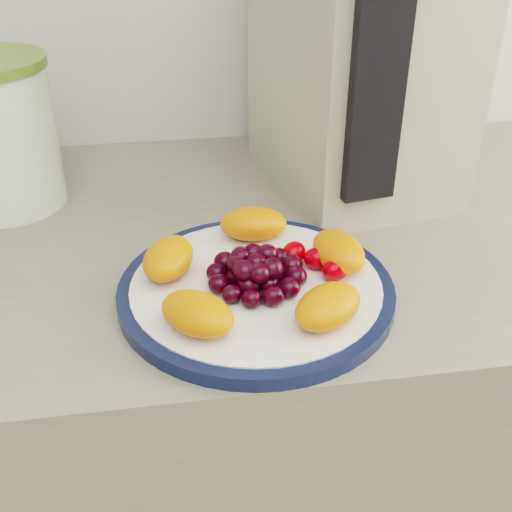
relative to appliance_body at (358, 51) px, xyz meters
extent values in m
cube|color=gray|center=(-0.12, -0.11, -0.63)|extent=(3.50, 0.60, 0.90)
cube|color=olive|center=(-0.12, -0.11, -0.66)|extent=(3.48, 0.58, 0.84)
cylinder|color=#0F183B|center=(-0.18, -0.27, -0.17)|extent=(0.29, 0.29, 0.01)
cylinder|color=white|center=(-0.18, -0.27, -0.17)|extent=(0.26, 0.26, 0.02)
cube|color=#ADAA94|center=(0.00, 0.00, 0.00)|extent=(0.25, 0.32, 0.36)
cube|color=black|center=(-0.03, -0.16, 0.01)|extent=(0.06, 0.03, 0.27)
ellipsoid|color=orange|center=(-0.08, -0.25, -0.15)|extent=(0.06, 0.08, 0.04)
ellipsoid|color=orange|center=(-0.16, -0.17, -0.15)|extent=(0.08, 0.06, 0.04)
ellipsoid|color=orange|center=(-0.26, -0.23, -0.15)|extent=(0.07, 0.09, 0.04)
ellipsoid|color=orange|center=(-0.24, -0.33, -0.15)|extent=(0.09, 0.09, 0.04)
ellipsoid|color=orange|center=(-0.12, -0.34, -0.15)|extent=(0.09, 0.09, 0.04)
ellipsoid|color=black|center=(-0.18, -0.27, -0.15)|extent=(0.02, 0.02, 0.02)
ellipsoid|color=black|center=(-0.15, -0.27, -0.15)|extent=(0.02, 0.02, 0.02)
ellipsoid|color=black|center=(-0.16, -0.25, -0.15)|extent=(0.02, 0.02, 0.02)
ellipsoid|color=black|center=(-0.19, -0.25, -0.15)|extent=(0.02, 0.02, 0.02)
ellipsoid|color=black|center=(-0.20, -0.27, -0.15)|extent=(0.02, 0.02, 0.02)
ellipsoid|color=black|center=(-0.19, -0.28, -0.15)|extent=(0.02, 0.02, 0.02)
ellipsoid|color=black|center=(-0.16, -0.28, -0.15)|extent=(0.02, 0.02, 0.02)
ellipsoid|color=black|center=(-0.14, -0.26, -0.15)|extent=(0.02, 0.02, 0.02)
ellipsoid|color=black|center=(-0.15, -0.24, -0.15)|extent=(0.02, 0.02, 0.02)
ellipsoid|color=black|center=(-0.16, -0.23, -0.15)|extent=(0.02, 0.02, 0.02)
ellipsoid|color=black|center=(-0.19, -0.23, -0.15)|extent=(0.02, 0.02, 0.02)
ellipsoid|color=black|center=(-0.20, -0.24, -0.15)|extent=(0.02, 0.02, 0.02)
ellipsoid|color=black|center=(-0.21, -0.26, -0.15)|extent=(0.02, 0.02, 0.02)
ellipsoid|color=black|center=(-0.21, -0.28, -0.15)|extent=(0.02, 0.02, 0.02)
ellipsoid|color=black|center=(-0.20, -0.29, -0.15)|extent=(0.02, 0.02, 0.02)
ellipsoid|color=black|center=(-0.19, -0.31, -0.15)|extent=(0.02, 0.02, 0.02)
ellipsoid|color=black|center=(-0.16, -0.31, -0.15)|extent=(0.02, 0.02, 0.02)
ellipsoid|color=black|center=(-0.15, -0.29, -0.15)|extent=(0.02, 0.02, 0.02)
ellipsoid|color=black|center=(-0.14, -0.28, -0.15)|extent=(0.02, 0.02, 0.02)
ellipsoid|color=black|center=(-0.18, -0.27, -0.14)|extent=(0.02, 0.02, 0.02)
ellipsoid|color=black|center=(-0.16, -0.25, -0.14)|extent=(0.02, 0.02, 0.02)
ellipsoid|color=black|center=(-0.18, -0.25, -0.14)|extent=(0.02, 0.02, 0.02)
ellipsoid|color=black|center=(-0.19, -0.25, -0.14)|extent=(0.02, 0.02, 0.02)
ellipsoid|color=black|center=(-0.20, -0.27, -0.14)|extent=(0.02, 0.02, 0.02)
ellipsoid|color=black|center=(-0.19, -0.28, -0.14)|extent=(0.02, 0.02, 0.02)
ellipsoid|color=black|center=(-0.18, -0.29, -0.14)|extent=(0.02, 0.02, 0.02)
ellipsoid|color=black|center=(-0.16, -0.28, -0.14)|extent=(0.02, 0.02, 0.02)
ellipsoid|color=#E20006|center=(-0.11, -0.25, -0.15)|extent=(0.03, 0.03, 0.02)
ellipsoid|color=#E20006|center=(-0.08, -0.24, -0.15)|extent=(0.04, 0.03, 0.02)
ellipsoid|color=#E20006|center=(-0.09, -0.27, -0.15)|extent=(0.04, 0.04, 0.02)
ellipsoid|color=#E20006|center=(-0.13, -0.23, -0.15)|extent=(0.04, 0.04, 0.02)
camera|label=1|loc=(-0.26, -0.81, 0.21)|focal=45.00mm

